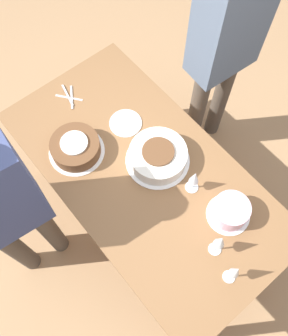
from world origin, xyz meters
The scene contains 11 objects.
ground_plane centered at (0.00, 0.00, 0.00)m, with size 12.00×12.00×0.00m, color #A87F56.
dining_table centered at (0.00, 0.00, 0.65)m, with size 1.69×0.88×0.75m.
cake_center_white centered at (-0.01, 0.10, 0.80)m, with size 0.36×0.36×0.11m.
cake_front_chocolate centered at (-0.34, -0.21, 0.80)m, with size 0.31×0.31×0.11m.
cake_back_decorated centered at (0.47, 0.18, 0.81)m, with size 0.23×0.23×0.12m.
wine_glass_near centered at (0.69, -0.04, 0.90)m, with size 0.06×0.06×0.22m.
wine_glass_far centered at (0.23, 0.14, 0.87)m, with size 0.07×0.07×0.18m.
wine_glass_extra centered at (0.55, 0.00, 0.90)m, with size 0.07×0.07×0.21m.
dessert_plate_left centered at (-0.31, 0.12, 0.75)m, with size 0.19×0.19×0.01m.
fork_pile centered at (-0.67, -0.03, 0.76)m, with size 0.19×0.12×0.01m.
person_watching centered at (-0.22, 0.78, 1.06)m, with size 0.25×0.41×1.75m.
Camera 1 is at (0.65, -0.54, 2.62)m, focal length 40.00 mm.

